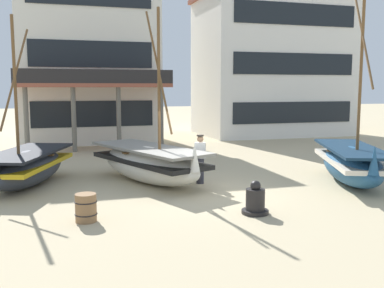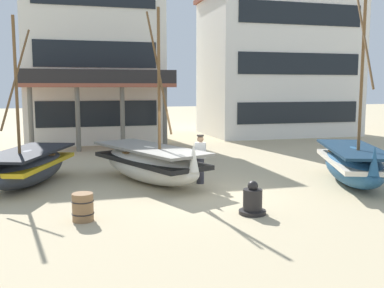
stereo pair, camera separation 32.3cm
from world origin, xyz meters
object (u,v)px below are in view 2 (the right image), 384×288
object	(u,v)px
fishing_boat_near_left	(28,166)
fishing_boat_centre_large	(150,163)
wooden_barrel	(83,207)
harbor_building_main	(94,58)
capstan_winch	(253,201)
fisherman_by_hull	(200,159)
harbor_building_annex	(278,66)
fishing_boat_far_right	(353,163)

from	to	relation	value
fishing_boat_near_left	fishing_boat_centre_large	bearing A→B (deg)	-9.42
wooden_barrel	harbor_building_main	size ratio (longest dim) A/B	0.07
fishing_boat_near_left	capstan_winch	distance (m)	7.95
fisherman_by_hull	capstan_winch	distance (m)	3.94
wooden_barrel	harbor_building_annex	size ratio (longest dim) A/B	0.07
fishing_boat_near_left	harbor_building_annex	size ratio (longest dim) A/B	0.53
harbor_building_annex	fisherman_by_hull	bearing A→B (deg)	-124.68
fisherman_by_hull	wooden_barrel	world-z (taller)	fisherman_by_hull
fisherman_by_hull	fishing_boat_centre_large	bearing A→B (deg)	157.29
fishing_boat_centre_large	wooden_barrel	xyz separation A→B (m)	(-2.39, -4.03, -0.34)
fishing_boat_centre_large	harbor_building_main	world-z (taller)	harbor_building_main
fishing_boat_far_right	harbor_building_annex	bearing A→B (deg)	72.95
capstan_winch	harbor_building_main	bearing A→B (deg)	99.64
fisherman_by_hull	wooden_barrel	bearing A→B (deg)	-140.26
fishing_boat_centre_large	fishing_boat_far_right	size ratio (longest dim) A/B	0.88
capstan_winch	fisherman_by_hull	bearing A→B (deg)	93.87
fisherman_by_hull	capstan_winch	size ratio (longest dim) A/B	1.91
fisherman_by_hull	fishing_boat_near_left	bearing A→B (deg)	166.58
fishing_boat_centre_large	capstan_winch	distance (m)	4.98
harbor_building_main	harbor_building_annex	distance (m)	12.55
fisherman_by_hull	capstan_winch	bearing A→B (deg)	-86.13
fisherman_by_hull	harbor_building_annex	size ratio (longest dim) A/B	0.16
fishing_boat_far_right	capstan_winch	xyz separation A→B (m)	(-4.76, -2.49, -0.37)
capstan_winch	wooden_barrel	distance (m)	4.32
wooden_barrel	harbor_building_annex	xyz separation A→B (m)	(13.83, 17.52, 4.40)
fisherman_by_hull	wooden_barrel	distance (m)	5.25
capstan_winch	harbor_building_annex	distance (m)	20.91
fishing_boat_near_left	fisherman_by_hull	world-z (taller)	fishing_boat_near_left
capstan_winch	fishing_boat_near_left	bearing A→B (deg)	138.51
fishing_boat_centre_large	fishing_boat_far_right	world-z (taller)	fishing_boat_far_right
wooden_barrel	fishing_boat_far_right	bearing A→B (deg)	12.03
harbor_building_annex	capstan_winch	bearing A→B (deg)	-117.83
fishing_boat_far_right	wooden_barrel	bearing A→B (deg)	-167.97
harbor_building_annex	fishing_boat_near_left	bearing A→B (deg)	-140.40
fishing_boat_far_right	fisherman_by_hull	bearing A→B (deg)	164.24
fishing_boat_far_right	wooden_barrel	xyz separation A→B (m)	(-9.05, -1.93, -0.35)
harbor_building_annex	fishing_boat_centre_large	bearing A→B (deg)	-130.31
wooden_barrel	harbor_building_annex	distance (m)	22.75
fishing_boat_far_right	capstan_winch	bearing A→B (deg)	-152.42
fishing_boat_near_left	harbor_building_main	distance (m)	13.46
wooden_barrel	fishing_boat_near_left	bearing A→B (deg)	109.46
fishing_boat_centre_large	capstan_winch	world-z (taller)	fishing_boat_centre_large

